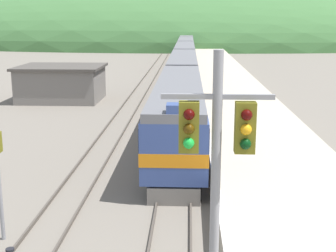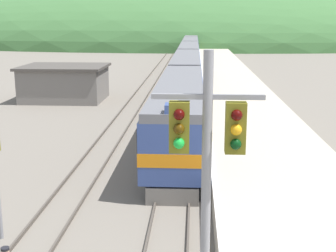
{
  "view_description": "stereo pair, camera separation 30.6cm",
  "coord_description": "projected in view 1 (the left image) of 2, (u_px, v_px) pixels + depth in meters",
  "views": [
    {
      "loc": [
        0.58,
        -4.72,
        7.74
      ],
      "look_at": [
        -0.45,
        18.56,
        2.33
      ],
      "focal_mm": 50.0,
      "sensor_mm": 36.0,
      "label": 1
    },
    {
      "loc": [
        0.88,
        -4.7,
        7.74
      ],
      "look_at": [
        -0.45,
        18.56,
        2.33
      ],
      "focal_mm": 50.0,
      "sensor_mm": 36.0,
      "label": 2
    }
  ],
  "objects": [
    {
      "name": "station_shed",
      "position": [
        62.0,
        83.0,
        44.47
      ],
      "size": [
        7.88,
        6.48,
        3.31
      ],
      "color": "slate",
      "rests_on": "ground"
    },
    {
      "name": "track_main",
      "position": [
        185.0,
        67.0,
        74.47
      ],
      "size": [
        1.52,
        180.0,
        0.16
      ],
      "color": "#4C443D",
      "rests_on": "ground"
    },
    {
      "name": "platform",
      "position": [
        225.0,
        81.0,
        54.69
      ],
      "size": [
        6.45,
        140.0,
        1.07
      ],
      "color": "#B2A893",
      "rests_on": "ground"
    },
    {
      "name": "signal_mast_main",
      "position": [
        216.0,
        174.0,
        9.37
      ],
      "size": [
        2.2,
        0.42,
        7.15
      ],
      "color": "gray",
      "rests_on": "ground"
    },
    {
      "name": "carriage_third",
      "position": [
        185.0,
        57.0,
        68.24
      ],
      "size": [
        2.92,
        19.37,
        3.94
      ],
      "color": "black",
      "rests_on": "ground"
    },
    {
      "name": "carriage_fifth",
      "position": [
        186.0,
        42.0,
        107.66
      ],
      "size": [
        2.92,
        19.37,
        3.94
      ],
      "color": "black",
      "rests_on": "ground"
    },
    {
      "name": "express_train_lead_car",
      "position": [
        179.0,
        112.0,
        28.48
      ],
      "size": [
        2.93,
        19.62,
        4.3
      ],
      "color": "black",
      "rests_on": "ground"
    },
    {
      "name": "carriage_second",
      "position": [
        183.0,
        73.0,
        48.54
      ],
      "size": [
        2.92,
        19.37,
        3.94
      ],
      "color": "black",
      "rests_on": "ground"
    },
    {
      "name": "distant_hills",
      "position": [
        187.0,
        44.0,
        140.91
      ],
      "size": [
        175.29,
        78.88,
        34.86
      ],
      "color": "#3D6B38",
      "rests_on": "ground"
    },
    {
      "name": "track_siding",
      "position": [
        156.0,
        67.0,
        74.66
      ],
      "size": [
        1.52,
        180.0,
        0.16
      ],
      "color": "#4C443D",
      "rests_on": "ground"
    },
    {
      "name": "carriage_fourth",
      "position": [
        186.0,
        48.0,
        87.95
      ],
      "size": [
        2.92,
        19.37,
        3.94
      ],
      "color": "black",
      "rests_on": "ground"
    }
  ]
}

